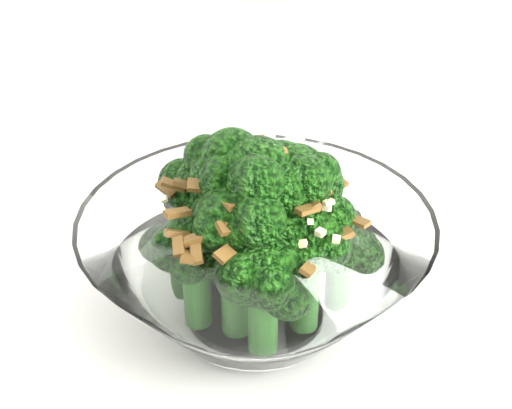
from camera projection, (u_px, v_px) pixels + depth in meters
The scene contains 2 objects.
table at pixel (205, 236), 0.77m from camera, with size 1.35×1.06×0.75m.
broccoli_dish at pixel (254, 254), 0.53m from camera, with size 0.24×0.24×0.15m.
Camera 1 is at (0.27, -0.51, 1.12)m, focal length 55.00 mm.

